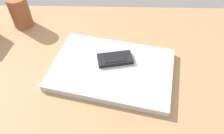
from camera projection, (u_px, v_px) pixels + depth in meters
The scene contains 4 objects.
desk_surface at pixel (82, 89), 62.51cm from camera, with size 120.00×80.00×3.00cm, color #9E7751.
laptop_closed at pixel (112, 69), 64.17cm from camera, with size 34.41×23.08×2.09cm, color #B7BABC.
cell_phone_on_laptop at pixel (115, 59), 64.70cm from camera, with size 10.90×6.84×1.33cm.
pen_cup at pixel (20, 12), 76.25cm from camera, with size 6.66×6.66×10.84cm, color brown.
Camera 1 is at (9.41, -37.39, 51.82)cm, focal length 35.30 mm.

